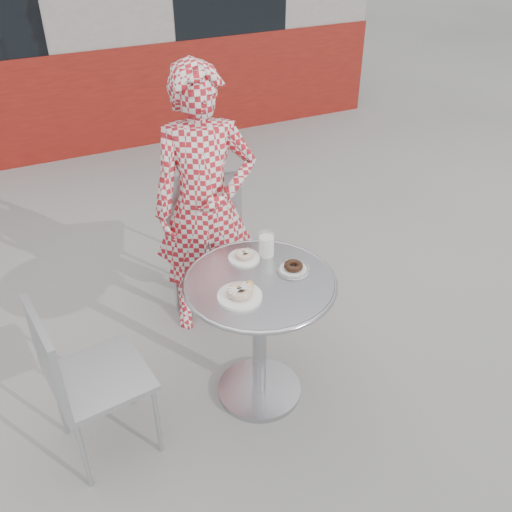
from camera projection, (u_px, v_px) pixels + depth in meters
name	position (u px, v px, depth m)	size (l,w,h in m)	color
ground	(262.00, 391.00, 3.13)	(60.00, 60.00, 0.00)	gray
bistro_table	(260.00, 311.00, 2.81)	(0.74, 0.74, 0.75)	silver
chair_far	(203.00, 254.00, 3.72)	(0.56, 0.56, 0.96)	#ACAFB4
chair_left	(103.00, 405.00, 2.70)	(0.47, 0.47, 0.88)	#ACAFB4
seated_person	(205.00, 206.00, 3.20)	(0.59, 0.39, 1.61)	#AA1A23
plate_far	(244.00, 256.00, 2.86)	(0.16, 0.16, 0.04)	white
plate_near	(240.00, 293.00, 2.59)	(0.21, 0.21, 0.06)	white
plate_checker	(293.00, 268.00, 2.77)	(0.16, 0.16, 0.04)	white
milk_cup	(266.00, 245.00, 2.86)	(0.08, 0.08, 0.13)	white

